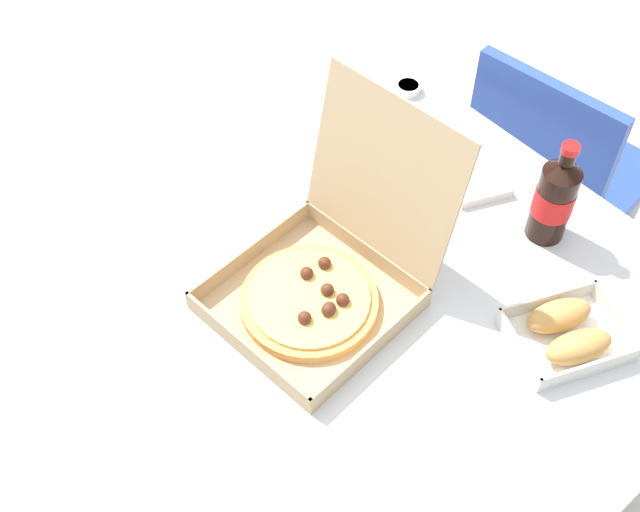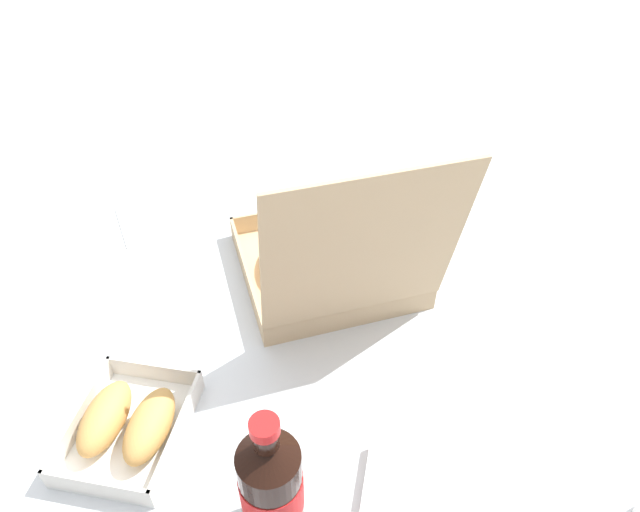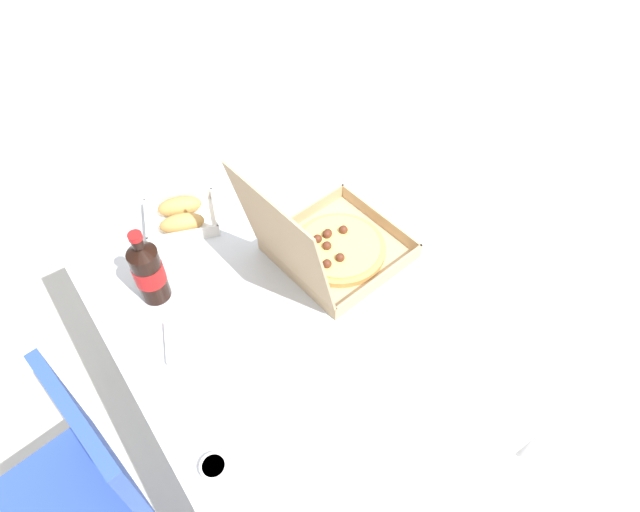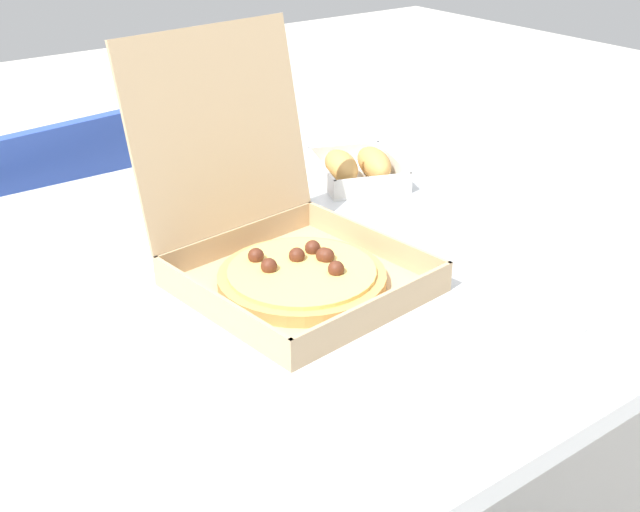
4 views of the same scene
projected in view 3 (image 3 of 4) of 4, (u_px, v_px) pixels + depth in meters
name	position (u px, v px, depth m)	size (l,w,h in m)	color
ground_plane	(319.00, 402.00, 2.03)	(10.00, 10.00, 0.00)	beige
dining_table	(319.00, 290.00, 1.51)	(1.22, 1.05, 0.75)	silver
chair	(73.00, 505.00, 1.35)	(0.45, 0.45, 0.83)	#2D4CAD
pizza_box_open	(329.00, 247.00, 1.44)	(0.34, 0.40, 0.34)	tan
bread_side_box	(181.00, 216.00, 1.54)	(0.21, 0.23, 0.06)	white
cola_bottle	(148.00, 271.00, 1.33)	(0.07, 0.07, 0.22)	black
paper_menu	(344.00, 160.00, 1.72)	(0.21, 0.15, 0.00)	white
napkin_pile	(190.00, 339.00, 1.31)	(0.11, 0.11, 0.02)	white
dipping_sauce_cup	(214.00, 467.00, 1.12)	(0.06, 0.06, 0.02)	white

